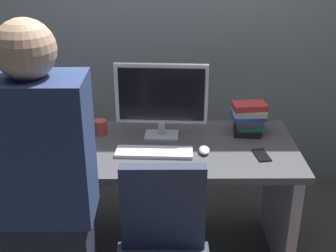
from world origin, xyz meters
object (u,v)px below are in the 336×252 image
(monitor, at_px, (161,97))
(mouse, at_px, (204,150))
(cup_by_monitor, at_px, (101,127))
(cup_near_keyboard, at_px, (85,146))
(cell_phone, at_px, (262,155))
(person_at_desk, at_px, (47,215))
(desk, at_px, (168,180))
(book_stack, at_px, (249,118))
(keyboard, at_px, (154,152))

(monitor, bearing_deg, mouse, -40.84)
(mouse, xyz_separation_m, cup_by_monitor, (-0.61, 0.26, 0.03))
(monitor, distance_m, cup_near_keyboard, 0.52)
(mouse, bearing_deg, cup_near_keyboard, -179.49)
(monitor, xyz_separation_m, cell_phone, (0.56, -0.25, -0.25))
(person_at_desk, relative_size, cup_by_monitor, 18.64)
(cup_near_keyboard, xyz_separation_m, cell_phone, (0.98, -0.03, -0.04))
(desk, xyz_separation_m, cup_near_keyboard, (-0.46, -0.09, 0.28))
(cell_phone, bearing_deg, mouse, 164.35)
(person_at_desk, bearing_deg, monitor, 63.67)
(cup_near_keyboard, bearing_deg, mouse, 0.51)
(monitor, relative_size, cup_near_keyboard, 5.59)
(monitor, height_order, cup_near_keyboard, monitor)
(mouse, xyz_separation_m, book_stack, (0.29, 0.25, 0.09))
(person_at_desk, height_order, mouse, person_at_desk)
(desk, distance_m, monitor, 0.50)
(keyboard, relative_size, mouse, 4.30)
(keyboard, bearing_deg, monitor, 82.50)
(desk, xyz_separation_m, cup_by_monitor, (-0.41, 0.17, 0.27))
(monitor, distance_m, keyboard, 0.33)
(cup_by_monitor, height_order, book_stack, book_stack)
(monitor, distance_m, cup_by_monitor, 0.43)
(cup_by_monitor, relative_size, cell_phone, 0.61)
(monitor, bearing_deg, cup_by_monitor, 172.68)
(monitor, relative_size, keyboard, 1.26)
(monitor, bearing_deg, cup_near_keyboard, -153.11)
(person_at_desk, xyz_separation_m, cup_by_monitor, (0.09, 0.98, -0.05))
(keyboard, bearing_deg, desk, 53.95)
(person_at_desk, distance_m, cup_by_monitor, 0.99)
(monitor, xyz_separation_m, keyboard, (-0.04, -0.22, -0.25))
(mouse, xyz_separation_m, cup_near_keyboard, (-0.66, -0.01, 0.03))
(desk, bearing_deg, cup_near_keyboard, -168.81)
(desk, xyz_separation_m, monitor, (-0.04, 0.12, 0.48))
(desk, relative_size, cell_phone, 10.38)
(keyboard, xyz_separation_m, book_stack, (0.57, 0.26, 0.10))
(mouse, height_order, cell_phone, mouse)
(mouse, xyz_separation_m, cell_phone, (0.32, -0.04, -0.01))
(person_at_desk, height_order, cell_phone, person_at_desk)
(person_at_desk, distance_m, book_stack, 1.39)
(mouse, relative_size, cell_phone, 0.69)
(desk, distance_m, person_at_desk, 1.00)
(desk, relative_size, cup_near_keyboard, 15.47)
(person_at_desk, bearing_deg, book_stack, 44.64)
(mouse, distance_m, cup_by_monitor, 0.67)
(desk, relative_size, monitor, 2.76)
(person_at_desk, distance_m, cell_phone, 1.23)
(keyboard, xyz_separation_m, cup_near_keyboard, (-0.38, 0.01, 0.04))
(keyboard, bearing_deg, cell_phone, 0.22)
(keyboard, xyz_separation_m, mouse, (0.28, 0.01, 0.01))
(person_at_desk, xyz_separation_m, monitor, (0.46, 0.93, 0.16))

